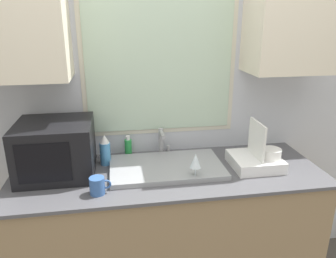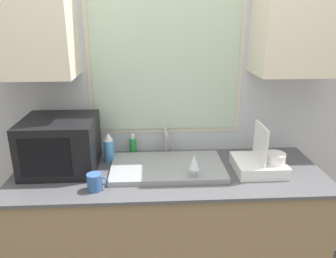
{
  "view_description": "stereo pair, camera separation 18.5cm",
  "coord_description": "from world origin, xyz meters",
  "views": [
    {
      "loc": [
        -0.29,
        -1.43,
        1.8
      ],
      "look_at": [
        -0.01,
        0.29,
        1.2
      ],
      "focal_mm": 35.0,
      "sensor_mm": 36.0,
      "label": 1
    },
    {
      "loc": [
        -0.11,
        -1.46,
        1.8
      ],
      "look_at": [
        -0.01,
        0.29,
        1.2
      ],
      "focal_mm": 35.0,
      "sensor_mm": 36.0,
      "label": 2
    }
  ],
  "objects": [
    {
      "name": "countertop",
      "position": [
        0.0,
        0.32,
        0.46
      ],
      "size": [
        1.86,
        0.68,
        0.92
      ],
      "color": "#8C7251",
      "rests_on": "ground_plane"
    },
    {
      "name": "wall_back",
      "position": [
        0.0,
        0.64,
        1.4
      ],
      "size": [
        6.0,
        0.38,
        2.6
      ],
      "color": "silver",
      "rests_on": "ground_plane"
    },
    {
      "name": "sink_basin",
      "position": [
        -0.01,
        0.35,
        0.93
      ],
      "size": [
        0.68,
        0.41,
        0.03
      ],
      "color": "gray",
      "rests_on": "countertop"
    },
    {
      "name": "faucet",
      "position": [
        -0.0,
        0.56,
        1.03
      ],
      "size": [
        0.08,
        0.15,
        0.18
      ],
      "color": "#99999E",
      "rests_on": "countertop"
    },
    {
      "name": "microwave",
      "position": [
        -0.65,
        0.4,
        1.07
      ],
      "size": [
        0.42,
        0.4,
        0.31
      ],
      "color": "black",
      "rests_on": "countertop"
    },
    {
      "name": "dish_rack",
      "position": [
        0.55,
        0.29,
        0.97
      ],
      "size": [
        0.29,
        0.28,
        0.29
      ],
      "color": "white",
      "rests_on": "countertop"
    },
    {
      "name": "spray_bottle",
      "position": [
        -0.37,
        0.49,
        1.01
      ],
      "size": [
        0.07,
        0.07,
        0.19
      ],
      "color": "#4C99D8",
      "rests_on": "countertop"
    },
    {
      "name": "soap_bottle",
      "position": [
        -0.22,
        0.59,
        0.98
      ],
      "size": [
        0.05,
        0.05,
        0.14
      ],
      "color": "#268C3F",
      "rests_on": "countertop"
    },
    {
      "name": "mug_near_sink",
      "position": [
        -0.41,
        0.12,
        0.96
      ],
      "size": [
        0.11,
        0.08,
        0.09
      ],
      "color": "#335999",
      "rests_on": "countertop"
    },
    {
      "name": "wine_glass",
      "position": [
        0.13,
        0.19,
        1.03
      ],
      "size": [
        0.06,
        0.06,
        0.16
      ],
      "color": "silver",
      "rests_on": "countertop"
    }
  ]
}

